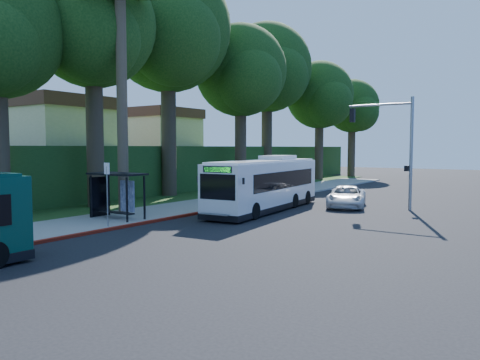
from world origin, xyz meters
The scene contains 16 objects.
ground centered at (0.00, 0.00, 0.00)m, with size 140.00×140.00×0.00m, color black.
sidewalk centered at (-7.30, 0.00, 0.06)m, with size 4.50×70.00×0.12m, color gray.
red_curb centered at (-5.00, -4.00, 0.07)m, with size 0.25×30.00×0.13m, color maroon.
grass_verge centered at (-13.00, 5.00, 0.03)m, with size 8.00×70.00×0.06m, color #234719.
bus_shelter centered at (-7.26, -2.86, 1.81)m, with size 3.20×1.51×2.55m.
stop_sign_pole centered at (-5.40, -5.00, 2.08)m, with size 0.35×0.06×3.17m.
traffic_signal_pole centered at (3.78, 10.00, 4.42)m, with size 4.10×0.30×7.00m.
hillside_backdrop centered at (-26.30, 15.10, 2.44)m, with size 24.00×60.00×8.80m.
tree_0 centered at (-12.40, -0.02, 11.20)m, with size 8.40×8.00×15.70m.
tree_1 centered at (-13.37, 7.98, 12.73)m, with size 10.50×10.00×18.26m.
tree_2 centered at (-11.89, 15.98, 10.48)m, with size 8.82×8.40×15.12m.
tree_3 centered at (-13.88, 23.98, 11.98)m, with size 10.08×9.60×17.28m.
tree_4 centered at (-11.40, 31.98, 9.73)m, with size 8.40×8.00×14.14m.
tree_5 centered at (-10.41, 39.99, 8.96)m, with size 7.35×7.00×12.86m.
white_bus centered at (-2.61, 5.00, 1.65)m, with size 3.51×11.53×3.38m.
pickup centered at (0.94, 9.32, 0.69)m, with size 2.29×4.97×1.38m, color silver.
Camera 1 is at (12.32, -19.74, 3.90)m, focal length 35.00 mm.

